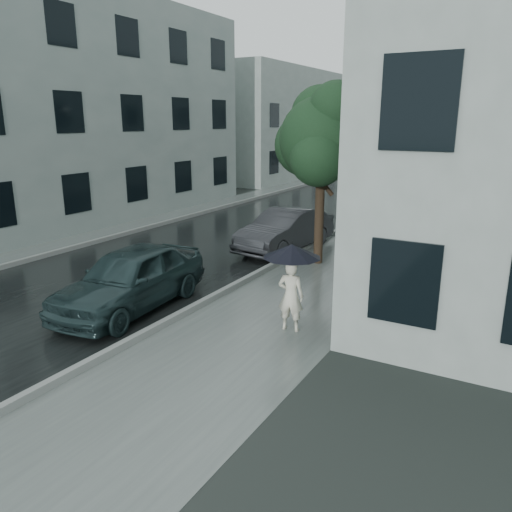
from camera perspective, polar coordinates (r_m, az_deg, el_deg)
The scene contains 14 objects.
ground at distance 9.64m, azimuth -6.25°, elevation -11.51°, with size 120.00×120.00×0.00m, color black.
sidewalk at distance 20.03m, azimuth 14.71°, elevation 2.33°, with size 3.50×60.00×0.01m, color slate.
kerb_near at distance 20.53m, azimuth 9.80°, elevation 3.13°, with size 0.15×60.00×0.15m, color slate.
asphalt_road at distance 21.93m, azimuth 1.15°, elevation 3.93°, with size 6.85×60.00×0.00m, color black.
kerb_far at distance 23.74m, azimuth -6.33°, elevation 4.91°, with size 0.15×60.00×0.15m, color slate.
sidewalk_far at distance 24.30m, azimuth -8.11°, elevation 4.91°, with size 1.70×60.00×0.01m, color #4C5451.
building_far_a at distance 24.07m, azimuth -23.06°, elevation 15.15°, with size 7.02×20.00×9.50m.
building_far_b at distance 41.48m, azimuth 2.43°, elevation 14.87°, with size 7.02×18.00×8.00m.
pedestrian at distance 10.51m, azimuth 3.99°, elevation -4.57°, with size 0.55×0.36×1.52m, color beige.
umbrella at distance 10.17m, azimuth 4.15°, elevation 0.59°, with size 1.58×1.58×1.01m.
street_tree at distance 15.26m, azimuth 7.68°, elevation 13.20°, with size 3.29×2.99×5.42m.
lamp_post at distance 21.49m, azimuth 12.19°, elevation 11.15°, with size 0.85×0.33×5.05m.
car_near at distance 12.06m, azimuth -14.14°, elevation -2.47°, with size 1.75×4.35×1.48m, color #1C2E30.
car_far at distance 17.06m, azimuth 3.39°, elevation 3.02°, with size 1.48×4.25×1.40m, color #26282C.
Camera 1 is at (5.09, -6.94, 4.34)m, focal length 35.00 mm.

